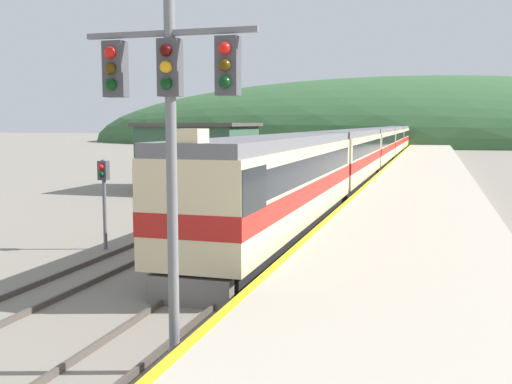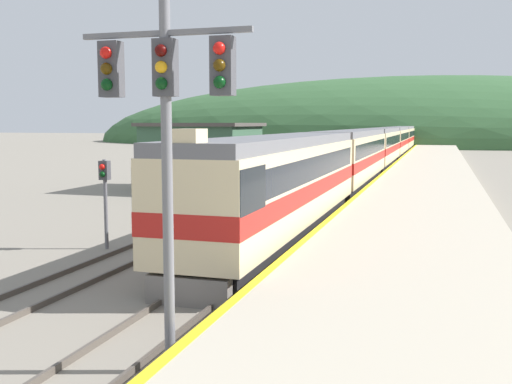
{
  "view_description": "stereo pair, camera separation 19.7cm",
  "coord_description": "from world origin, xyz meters",
  "px_view_note": "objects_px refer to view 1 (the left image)",
  "views": [
    {
      "loc": [
        5.94,
        -3.52,
        4.71
      ],
      "look_at": [
        0.41,
        15.05,
        2.48
      ],
      "focal_mm": 42.0,
      "sensor_mm": 36.0,
      "label": 1
    },
    {
      "loc": [
        6.13,
        -3.46,
        4.71
      ],
      "look_at": [
        0.41,
        15.05,
        2.48
      ],
      "focal_mm": 42.0,
      "sensor_mm": 36.0,
      "label": 2
    }
  ],
  "objects_px": {
    "carriage_fourth": "(389,141)",
    "carriage_fifth": "(398,138)",
    "express_train_lead_car": "(279,184)",
    "signal_post_siding": "(104,185)",
    "carriage_third": "(375,147)",
    "signal_mast_main": "(170,111)",
    "carriage_second": "(348,157)"
  },
  "relations": [
    {
      "from": "express_train_lead_car",
      "to": "carriage_third",
      "type": "xyz_separation_m",
      "value": [
        0.0,
        40.46,
        -0.01
      ]
    },
    {
      "from": "express_train_lead_car",
      "to": "carriage_second",
      "type": "xyz_separation_m",
      "value": [
        0.0,
        20.35,
        -0.01
      ]
    },
    {
      "from": "express_train_lead_car",
      "to": "signal_post_siding",
      "type": "bearing_deg",
      "value": -148.26
    },
    {
      "from": "carriage_fourth",
      "to": "carriage_fifth",
      "type": "relative_size",
      "value": 1.0
    },
    {
      "from": "signal_mast_main",
      "to": "express_train_lead_car",
      "type": "bearing_deg",
      "value": 95.87
    },
    {
      "from": "signal_mast_main",
      "to": "signal_post_siding",
      "type": "height_order",
      "value": "signal_mast_main"
    },
    {
      "from": "carriage_second",
      "to": "signal_post_siding",
      "type": "xyz_separation_m",
      "value": [
        -5.8,
        -23.94,
        0.15
      ]
    },
    {
      "from": "signal_mast_main",
      "to": "signal_post_siding",
      "type": "relative_size",
      "value": 2.14
    },
    {
      "from": "carriage_third",
      "to": "signal_post_siding",
      "type": "height_order",
      "value": "carriage_third"
    },
    {
      "from": "express_train_lead_car",
      "to": "carriage_fourth",
      "type": "height_order",
      "value": "express_train_lead_car"
    },
    {
      "from": "carriage_third",
      "to": "signal_mast_main",
      "type": "relative_size",
      "value": 2.67
    },
    {
      "from": "carriage_second",
      "to": "signal_mast_main",
      "type": "bearing_deg",
      "value": -87.69
    },
    {
      "from": "carriage_third",
      "to": "carriage_fourth",
      "type": "height_order",
      "value": "same"
    },
    {
      "from": "carriage_fifth",
      "to": "carriage_third",
      "type": "bearing_deg",
      "value": -90.0
    },
    {
      "from": "carriage_third",
      "to": "signal_mast_main",
      "type": "height_order",
      "value": "signal_mast_main"
    },
    {
      "from": "carriage_fourth",
      "to": "carriage_fifth",
      "type": "bearing_deg",
      "value": 90.0
    },
    {
      "from": "carriage_second",
      "to": "carriage_fourth",
      "type": "bearing_deg",
      "value": 90.0
    },
    {
      "from": "carriage_second",
      "to": "signal_mast_main",
      "type": "height_order",
      "value": "signal_mast_main"
    },
    {
      "from": "carriage_second",
      "to": "signal_mast_main",
      "type": "distance_m",
      "value": 33.64
    },
    {
      "from": "carriage_second",
      "to": "carriage_third",
      "type": "distance_m",
      "value": 20.11
    },
    {
      "from": "carriage_third",
      "to": "carriage_fourth",
      "type": "distance_m",
      "value": 20.11
    },
    {
      "from": "express_train_lead_car",
      "to": "carriage_second",
      "type": "distance_m",
      "value": 20.35
    },
    {
      "from": "carriage_third",
      "to": "signal_post_siding",
      "type": "distance_m",
      "value": 44.43
    },
    {
      "from": "signal_mast_main",
      "to": "signal_post_siding",
      "type": "distance_m",
      "value": 12.2
    },
    {
      "from": "carriage_second",
      "to": "carriage_fifth",
      "type": "distance_m",
      "value": 60.33
    },
    {
      "from": "carriage_fourth",
      "to": "signal_mast_main",
      "type": "xyz_separation_m",
      "value": [
        1.35,
        -73.73,
        2.64
      ]
    },
    {
      "from": "express_train_lead_car",
      "to": "carriage_fourth",
      "type": "relative_size",
      "value": 1.0
    },
    {
      "from": "carriage_fourth",
      "to": "signal_mast_main",
      "type": "relative_size",
      "value": 2.67
    },
    {
      "from": "carriage_fourth",
      "to": "express_train_lead_car",
      "type": "bearing_deg",
      "value": -90.0
    },
    {
      "from": "express_train_lead_car",
      "to": "carriage_fifth",
      "type": "distance_m",
      "value": 80.68
    },
    {
      "from": "express_train_lead_car",
      "to": "signal_post_siding",
      "type": "height_order",
      "value": "express_train_lead_car"
    },
    {
      "from": "carriage_second",
      "to": "carriage_third",
      "type": "xyz_separation_m",
      "value": [
        0.0,
        20.11,
        0.0
      ]
    }
  ]
}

